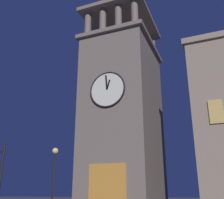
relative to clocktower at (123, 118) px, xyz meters
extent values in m
cube|color=#75665B|center=(0.00, -0.03, -0.65)|extent=(6.28, 8.05, 16.32)
cube|color=#75665B|center=(0.00, -0.03, 7.71)|extent=(6.88, 8.65, 0.40)
cylinder|color=#75665B|center=(-2.54, 3.40, 9.35)|extent=(0.70, 0.70, 2.88)
cylinder|color=#75665B|center=(-0.85, 3.40, 9.35)|extent=(0.70, 0.70, 2.88)
cylinder|color=#75665B|center=(0.85, 3.40, 9.35)|extent=(0.70, 0.70, 2.88)
cylinder|color=#75665B|center=(2.54, 3.40, 9.35)|extent=(0.70, 0.70, 2.88)
cylinder|color=#75665B|center=(-2.54, -3.45, 9.35)|extent=(0.70, 0.70, 2.88)
cylinder|color=#75665B|center=(-0.85, -3.45, 9.35)|extent=(0.70, 0.70, 2.88)
cylinder|color=#75665B|center=(0.85, -3.45, 9.35)|extent=(0.70, 0.70, 2.88)
cylinder|color=#75665B|center=(2.54, -3.45, 9.35)|extent=(0.70, 0.70, 2.88)
cube|color=#75665B|center=(0.00, -0.03, 11.00)|extent=(6.88, 8.65, 0.40)
cylinder|color=black|center=(0.00, -0.03, 12.24)|extent=(0.12, 0.12, 2.08)
cylinder|color=silver|center=(0.00, 4.06, 1.59)|extent=(3.21, 0.12, 3.21)
torus|color=black|center=(0.00, 4.08, 1.59)|extent=(3.37, 0.16, 3.37)
cube|color=black|center=(-0.13, 4.16, 2.01)|extent=(0.38, 0.06, 0.88)
cube|color=black|center=(0.06, 4.16, 2.27)|extent=(0.23, 0.06, 1.37)
cube|color=orange|center=(0.00, 3.95, -6.81)|extent=(3.20, 0.24, 4.00)
cube|color=#E0B259|center=(-8.67, 3.86, -1.38)|extent=(1.00, 0.12, 1.80)
cylinder|color=black|center=(5.22, 9.93, -6.26)|extent=(0.16, 0.16, 5.10)
cylinder|color=black|center=(2.44, 7.84, -6.61)|extent=(0.14, 0.14, 4.41)
sphere|color=#F9DB8C|center=(2.44, 7.84, -4.18)|extent=(0.44, 0.44, 0.44)
camera|label=1|loc=(-8.81, 24.35, -7.08)|focal=43.08mm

